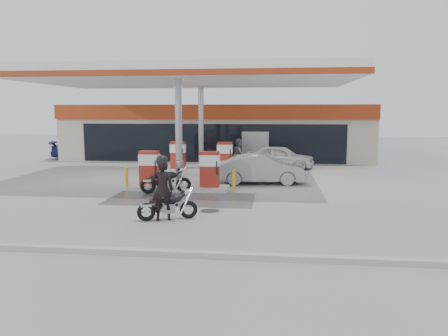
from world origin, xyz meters
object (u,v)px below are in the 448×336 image
Objects in this scene: sedan_white at (280,157)px; biker_main at (162,190)px; pump_island_far at (201,160)px; parked_car_right at (321,155)px; parked_car_left at (84,150)px; main_motorcycle at (169,206)px; attendant at (239,154)px; hatchback_silver at (261,169)px; pump_island_near at (179,175)px; parked_motorcycle at (167,182)px.

biker_main is at bearing 173.77° from sedan_white.
pump_island_far is 1.41× the size of parked_car_right.
parked_car_left is at bearing 85.53° from sedan_white.
attendant reaches higher than main_motorcycle.
hatchback_silver is 1.20× the size of parked_car_right.
sedan_white is 2.77m from attendant.
attendant reaches higher than pump_island_far.
sedan_white is at bearing 25.29° from pump_island_far.
main_motorcycle is 0.44× the size of hatchback_silver.
parked_car_left is (-10.00, 6.00, -0.03)m from pump_island_far.
sedan_white is at bearing -122.02° from parked_car_left.
hatchback_silver is at bearing -143.23° from parked_car_left.
biker_main is at bearing 167.52° from attendant.
biker_main is at bearing -166.17° from parked_car_left.
pump_island_near is at bearing -90.00° from pump_island_far.
hatchback_silver is (3.62, 2.20, 0.01)m from pump_island_near.
pump_island_far reaches higher than main_motorcycle.
attendant is at bearing 133.63° from parked_car_right.
attendant is 7.37m from parked_car_right.
pump_island_near is 1.00× the size of pump_island_far.
pump_island_near is at bearing 157.26° from attendant.
biker_main is (0.65, -5.50, 0.31)m from pump_island_near.
pump_island_near is at bearing -99.59° from biker_main.
parked_motorcycle is (-0.40, -6.78, -0.20)m from pump_island_far.
biker_main reaches higher than sedan_white.
main_motorcycle is 20.51m from parked_car_left.
pump_island_near is at bearing 148.60° from parked_car_right.
pump_island_far is 2.69× the size of attendant.
parked_motorcycle reaches higher than parked_car_right.
parked_car_left reaches higher than parked_car_right.
parked_car_left is (-12.16, 5.00, -0.28)m from attendant.
sedan_white is at bearing -15.66° from hatchback_silver.
parked_motorcycle is (-0.40, -0.78, -0.20)m from pump_island_near.
sedan_white is at bearing -122.61° from biker_main.
pump_island_far is at bearing -138.45° from parked_car_left.
parked_car_left is at bearing 90.81° from parked_car_right.
pump_island_near is 1.10× the size of parked_car_left.
pump_island_far is 5.15m from sedan_white.
sedan_white reaches higher than parked_motorcycle.
parked_car_right is (7.96, 12.78, -0.00)m from parked_motorcycle.
main_motorcycle is 8.12m from hatchback_silver.
biker_main reaches higher than hatchback_silver.
attendant is 0.44× the size of hatchback_silver.
main_motorcycle is at bearing -91.92° from parked_motorcycle.
parked_motorcycle is at bearing -160.59° from parked_car_left.
parked_car_right is (7.56, 12.00, -0.20)m from pump_island_near.
hatchback_silver reaches higher than parked_car_right.
sedan_white is (4.01, 13.70, -0.30)m from biker_main.
pump_island_far is 2.66× the size of main_motorcycle.
attendant is at bearing 125.80° from sedan_white.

